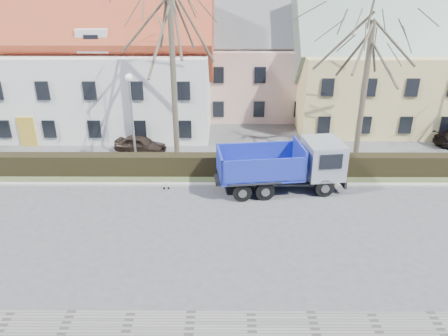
{
  "coord_description": "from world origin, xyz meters",
  "views": [
    {
      "loc": [
        1.28,
        -18.62,
        11.6
      ],
      "look_at": [
        1.18,
        3.55,
        1.6
      ],
      "focal_mm": 35.0,
      "sensor_mm": 36.0,
      "label": 1
    }
  ],
  "objects_px": {
    "dump_truck": "(276,166)",
    "streetlight": "(133,123)",
    "cart_frame": "(163,185)",
    "parked_car_a": "(140,144)"
  },
  "relations": [
    {
      "from": "dump_truck",
      "to": "parked_car_a",
      "type": "height_order",
      "value": "dump_truck"
    },
    {
      "from": "cart_frame",
      "to": "streetlight",
      "type": "bearing_deg",
      "value": 125.48
    },
    {
      "from": "cart_frame",
      "to": "parked_car_a",
      "type": "bearing_deg",
      "value": 112.19
    },
    {
      "from": "streetlight",
      "to": "cart_frame",
      "type": "bearing_deg",
      "value": -54.52
    },
    {
      "from": "dump_truck",
      "to": "cart_frame",
      "type": "bearing_deg",
      "value": 172.96
    },
    {
      "from": "streetlight",
      "to": "parked_car_a",
      "type": "distance_m",
      "value": 3.69
    },
    {
      "from": "dump_truck",
      "to": "streetlight",
      "type": "xyz_separation_m",
      "value": [
        -8.61,
        2.93,
        1.61
      ]
    },
    {
      "from": "dump_truck",
      "to": "streetlight",
      "type": "bearing_deg",
      "value": 153.99
    },
    {
      "from": "dump_truck",
      "to": "streetlight",
      "type": "relative_size",
      "value": 1.2
    },
    {
      "from": "parked_car_a",
      "to": "cart_frame",
      "type": "bearing_deg",
      "value": -143.43
    }
  ]
}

